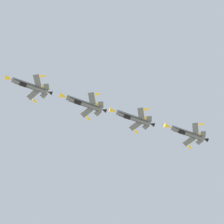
{
  "coord_description": "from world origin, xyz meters",
  "views": [
    {
      "loc": [
        -4.63,
        -1.43,
        1.75
      ],
      "look_at": [
        -11.12,
        47.16,
        143.08
      ],
      "focal_mm": 72.89,
      "sensor_mm": 36.0,
      "label": 1
    }
  ],
  "objects_px": {
    "fighter_jet_lead": "(29,85)",
    "fighter_jet_right_wing": "(132,117)",
    "fighter_jet_left_outer": "(187,133)",
    "fighter_jet_left_wing": "(83,103)"
  },
  "relations": [
    {
      "from": "fighter_jet_right_wing",
      "to": "fighter_jet_left_outer",
      "type": "bearing_deg",
      "value": -92.76
    },
    {
      "from": "fighter_jet_left_wing",
      "to": "fighter_jet_left_outer",
      "type": "xyz_separation_m",
      "value": [
        32.59,
        16.24,
        3.83
      ]
    },
    {
      "from": "fighter_jet_lead",
      "to": "fighter_jet_left_wing",
      "type": "distance_m",
      "value": 18.58
    },
    {
      "from": "fighter_jet_right_wing",
      "to": "fighter_jet_left_outer",
      "type": "relative_size",
      "value": 1.0
    },
    {
      "from": "fighter_jet_right_wing",
      "to": "fighter_jet_left_outer",
      "type": "xyz_separation_m",
      "value": [
        17.54,
        8.11,
        0.59
      ]
    },
    {
      "from": "fighter_jet_left_outer",
      "to": "fighter_jet_right_wing",
      "type": "bearing_deg",
      "value": 87.24
    },
    {
      "from": "fighter_jet_lead",
      "to": "fighter_jet_right_wing",
      "type": "distance_m",
      "value": 35.47
    },
    {
      "from": "fighter_jet_lead",
      "to": "fighter_jet_right_wing",
      "type": "bearing_deg",
      "value": -91.52
    },
    {
      "from": "fighter_jet_left_wing",
      "to": "fighter_jet_left_outer",
      "type": "relative_size",
      "value": 1.0
    },
    {
      "from": "fighter_jet_lead",
      "to": "fighter_jet_left_wing",
      "type": "bearing_deg",
      "value": -93.67
    }
  ]
}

